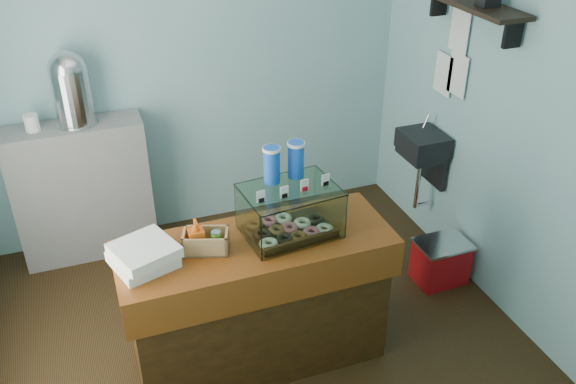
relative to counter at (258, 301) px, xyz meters
name	(u,v)px	position (x,y,z in m)	size (l,w,h in m)	color
ground	(248,330)	(0.00, 0.25, -0.46)	(3.50, 3.50, 0.00)	black
room_shell	(242,93)	(0.03, 0.26, 1.25)	(3.54, 3.04, 2.82)	#82B9BE
counter	(258,301)	(0.00, 0.00, 0.00)	(1.60, 0.60, 0.90)	#43250C
back_shelf	(83,191)	(-0.90, 1.57, 0.09)	(1.00, 0.32, 1.10)	gray
display_case	(288,206)	(0.21, 0.05, 0.61)	(0.57, 0.44, 0.51)	#311D0E
condiment_crate	(203,240)	(-0.30, 0.02, 0.51)	(0.29, 0.22, 0.20)	tan
pastry_boxes	(144,255)	(-0.63, 0.01, 0.50)	(0.40, 0.40, 0.12)	white
coffee_urn	(71,87)	(-0.85, 1.59, 0.93)	(0.29, 0.29, 0.54)	silver
red_cooler	(441,261)	(1.51, 0.28, -0.29)	(0.38, 0.29, 0.34)	#B40E13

